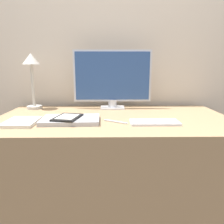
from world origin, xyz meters
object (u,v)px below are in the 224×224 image
object	(u,v)px
laptop	(71,120)
ereader	(68,117)
notebook	(21,122)
pen	(116,121)
keyboard	(154,122)
monitor	(112,79)
desk_lamp	(32,69)

from	to	relation	value
laptop	ereader	size ratio (longest dim) A/B	1.59
laptop	notebook	size ratio (longest dim) A/B	1.58
ereader	pen	size ratio (longest dim) A/B	1.57
keyboard	monitor	bearing A→B (deg)	117.94
laptop	pen	bearing A→B (deg)	-2.93
monitor	keyboard	bearing A→B (deg)	-62.06
desk_lamp	notebook	bearing A→B (deg)	-80.84
monitor	pen	xyz separation A→B (m)	(0.02, -0.40, -0.21)
monitor	ereader	world-z (taller)	monitor
monitor	desk_lamp	world-z (taller)	monitor
monitor	ereader	bearing A→B (deg)	-122.78
keyboard	laptop	world-z (taller)	laptop
keyboard	ereader	bearing A→B (deg)	176.08
pen	ereader	bearing A→B (deg)	179.14
monitor	laptop	distance (m)	0.49
monitor	notebook	bearing A→B (deg)	-140.00
laptop	notebook	bearing A→B (deg)	-172.39
monitor	laptop	bearing A→B (deg)	-121.78
laptop	monitor	bearing A→B (deg)	58.22
monitor	notebook	size ratio (longest dim) A/B	2.70
ereader	notebook	distance (m)	0.25
notebook	laptop	bearing A→B (deg)	7.61
laptop	ereader	bearing A→B (deg)	-149.42
notebook	monitor	bearing A→B (deg)	40.00
ereader	notebook	size ratio (longest dim) A/B	0.99
laptop	keyboard	bearing A→B (deg)	-5.15
desk_lamp	laptop	bearing A→B (deg)	-49.64
monitor	desk_lamp	distance (m)	0.57
monitor	pen	world-z (taller)	monitor
keyboard	notebook	xyz separation A→B (m)	(-0.72, 0.01, 0.00)
pen	notebook	bearing A→B (deg)	-177.55
desk_lamp	monitor	bearing A→B (deg)	-0.36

